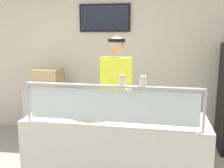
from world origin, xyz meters
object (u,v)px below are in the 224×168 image
object	(u,v)px
parmesan_shaker	(122,81)
worker_figure	(117,96)
pizza_tray	(93,114)
pizza_box_stack	(48,78)
pepper_flake_shaker	(143,82)
pizza_server	(89,112)

from	to	relation	value
parmesan_shaker	worker_figure	xyz separation A→B (m)	(-0.22, 0.96, -0.37)
pizza_tray	worker_figure	bearing A→B (deg)	78.91
pizza_tray	parmesan_shaker	world-z (taller)	parmesan_shaker
worker_figure	pizza_box_stack	size ratio (longest dim) A/B	3.68
pizza_tray	pizza_box_stack	xyz separation A→B (m)	(-1.20, 1.53, 0.09)
pepper_flake_shaker	pizza_box_stack	distance (m)	2.53
pizza_box_stack	pepper_flake_shaker	bearing A→B (deg)	-46.37
pizza_server	worker_figure	bearing A→B (deg)	87.02
parmesan_shaker	pepper_flake_shaker	xyz separation A→B (m)	(0.19, 0.00, 0.00)
worker_figure	pizza_box_stack	bearing A→B (deg)	147.14
parmesan_shaker	worker_figure	world-z (taller)	worker_figure
pepper_flake_shaker	pizza_server	bearing A→B (deg)	155.68
pizza_server	worker_figure	world-z (taller)	worker_figure
parmesan_shaker	pepper_flake_shaker	distance (m)	0.19
pizza_server	pepper_flake_shaker	bearing A→B (deg)	-13.04
pepper_flake_shaker	pizza_box_stack	size ratio (longest dim) A/B	0.20
worker_figure	pizza_box_stack	distance (m)	1.58
parmesan_shaker	pepper_flake_shaker	size ratio (longest dim) A/B	1.00
parmesan_shaker	pepper_flake_shaker	world-z (taller)	same
pizza_tray	pepper_flake_shaker	distance (m)	0.73
pepper_flake_shaker	worker_figure	size ratio (longest dim) A/B	0.05
pizza_server	pepper_flake_shaker	distance (m)	0.75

